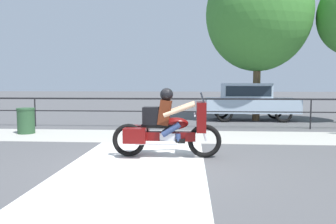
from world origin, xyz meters
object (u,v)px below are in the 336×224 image
at_px(trash_bin, 26,121).
at_px(tree_behind_car, 258,14).
at_px(parked_car, 249,99).
at_px(motorcycle, 167,126).

relative_size(trash_bin, tree_behind_car, 0.12).
distance_m(parked_car, tree_behind_car, 3.70).
bearing_deg(parked_car, trash_bin, -149.77).
distance_m(parked_car, trash_bin, 9.07).
xyz_separation_m(motorcycle, trash_bin, (-4.82, 3.07, -0.27)).
relative_size(motorcycle, tree_behind_car, 0.34).
bearing_deg(trash_bin, parked_car, 29.31).
relative_size(motorcycle, trash_bin, 2.89).
height_order(trash_bin, tree_behind_car, tree_behind_car).
bearing_deg(trash_bin, motorcycle, -32.50).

